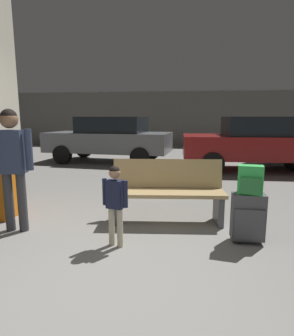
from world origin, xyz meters
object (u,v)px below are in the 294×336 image
suitcase (248,217)px  bench (168,191)px  backpack_bright (250,180)px  child (115,197)px  adult (12,157)px  parked_car_far (110,138)px  parked_car_near (258,142)px

suitcase → bench: bearing=148.0°
backpack_bright → child: (-1.55, -0.28, -0.18)m
adult → parked_car_far: adult is taller
suitcase → backpack_bright: size_ratio=1.78×
backpack_bright → parked_car_far: size_ratio=0.08×
bench → backpack_bright: backpack_bright is taller
parked_car_near → suitcase: bearing=-104.6°
adult → parked_car_near: (4.27, 5.02, -0.18)m
bench → suitcase: 1.18m
backpack_bright → parked_car_near: 5.19m
bench → parked_car_near: size_ratio=0.40×
bench → parked_car_far: size_ratio=0.39×
parked_car_near → parked_car_far: 4.68m
suitcase → child: 1.60m
adult → parked_car_far: 6.09m
adult → parked_car_near: adult is taller
bench → parked_car_near: parked_car_near is taller
backpack_bright → suitcase: bearing=16.5°
child → parked_car_far: bearing=104.9°
parked_car_near → parked_car_far: same height
bench → child: size_ratio=1.72×
backpack_bright → parked_car_far: 6.90m
parked_car_near → parked_car_far: (-4.55, 1.06, 0.00)m
suitcase → parked_car_near: (1.31, 5.03, 0.48)m
child → parked_car_far: size_ratio=0.22×
bench → parked_car_far: parked_car_far is taller
adult → parked_car_near: 6.59m
bench → adult: size_ratio=1.03×
backpack_bright → parked_car_near: size_ratio=0.08×
child → adult: 1.50m
bench → suitcase: size_ratio=2.71×
child → parked_car_far: parked_car_far is taller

